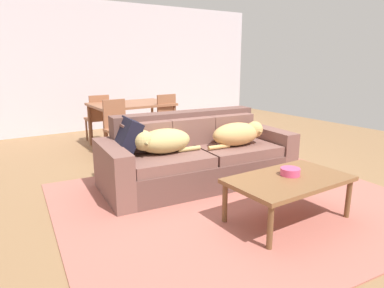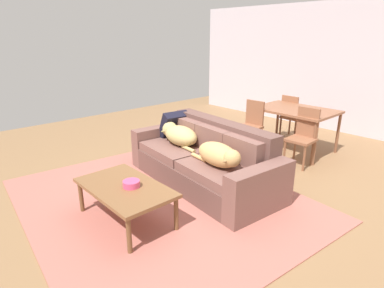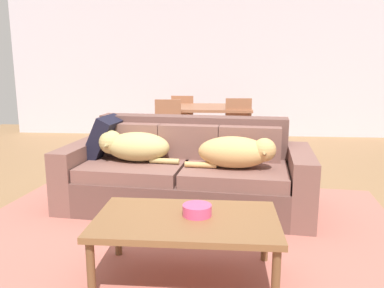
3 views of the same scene
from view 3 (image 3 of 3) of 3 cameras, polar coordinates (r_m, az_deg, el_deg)
ground_plane at (r=3.95m, az=1.25°, el=-8.89°), size 10.00×10.00×0.00m
back_partition at (r=7.70m, az=3.11°, el=11.31°), size 8.00×0.12×2.70m
area_rug at (r=3.21m, az=-2.24°, el=-13.83°), size 3.94×3.45×0.01m
couch at (r=3.83m, az=-0.77°, el=-4.42°), size 2.44×1.21×0.86m
dog_on_left_cushion at (r=3.80m, az=-8.60°, el=-0.30°), size 0.80×0.42×0.30m
dog_on_right_cushion at (r=3.53m, az=6.66°, el=-1.18°), size 0.82×0.40×0.29m
throw_pillow_by_left_arm at (r=4.07m, az=-12.73°, el=0.95°), size 0.37×0.46×0.45m
coffee_table at (r=2.51m, az=-0.82°, el=-11.68°), size 1.16×0.68×0.43m
bowl_on_coffee_table at (r=2.52m, az=0.75°, el=-9.66°), size 0.19×0.19×0.07m
dining_table at (r=5.89m, az=2.03°, el=4.88°), size 1.34×0.96×0.76m
dining_chair_near_left at (r=5.34m, az=-3.61°, el=2.16°), size 0.42×0.42×0.91m
dining_chair_near_right at (r=5.39m, az=6.86°, el=2.14°), size 0.42×0.42×0.92m
dining_chair_far_left at (r=6.52m, az=-1.31°, el=3.70°), size 0.41×0.41×0.88m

